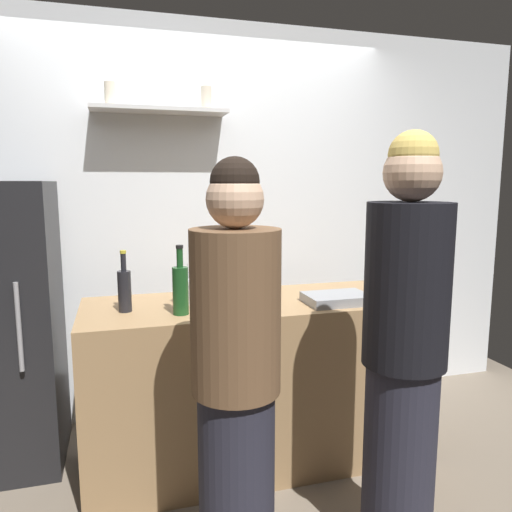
% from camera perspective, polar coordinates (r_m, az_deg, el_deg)
% --- Properties ---
extents(back_wall_assembly, '(4.80, 0.32, 2.60)m').
position_cam_1_polar(back_wall_assembly, '(3.29, -6.72, 3.97)').
color(back_wall_assembly, white).
rests_on(back_wall_assembly, ground).
extents(counter, '(1.86, 0.68, 0.92)m').
position_cam_1_polar(counter, '(2.82, 0.00, -14.44)').
color(counter, '#9E7A51').
rests_on(counter, ground).
extents(baking_pan, '(0.34, 0.24, 0.05)m').
position_cam_1_polar(baking_pan, '(2.65, 9.52, -4.98)').
color(baking_pan, gray).
rests_on(baking_pan, counter).
extents(utensil_holder, '(0.11, 0.11, 0.21)m').
position_cam_1_polar(utensil_holder, '(2.64, -8.32, -4.17)').
color(utensil_holder, '#B2B2B7').
rests_on(utensil_holder, counter).
extents(wine_bottle_dark_glass, '(0.07, 0.07, 0.31)m').
position_cam_1_polar(wine_bottle_dark_glass, '(2.52, -15.26, -3.78)').
color(wine_bottle_dark_glass, black).
rests_on(wine_bottle_dark_glass, counter).
extents(wine_bottle_pale_glass, '(0.07, 0.07, 0.33)m').
position_cam_1_polar(wine_bottle_pale_glass, '(2.80, 14.44, -2.31)').
color(wine_bottle_pale_glass, '#B2BFB2').
rests_on(wine_bottle_pale_glass, counter).
extents(wine_bottle_green_glass, '(0.08, 0.08, 0.35)m').
position_cam_1_polar(wine_bottle_green_glass, '(2.41, -8.90, -3.79)').
color(wine_bottle_green_glass, '#19471E').
rests_on(wine_bottle_green_glass, counter).
extents(water_bottle_plastic, '(0.08, 0.08, 0.26)m').
position_cam_1_polar(water_bottle_plastic, '(2.67, -3.07, -2.78)').
color(water_bottle_plastic, silver).
rests_on(water_bottle_plastic, counter).
extents(person_brown_jacket, '(0.34, 0.34, 1.66)m').
position_cam_1_polar(person_brown_jacket, '(1.90, -2.37, -14.45)').
color(person_brown_jacket, '#262633').
rests_on(person_brown_jacket, ground).
extents(person_blonde, '(0.34, 0.34, 1.77)m').
position_cam_1_polar(person_blonde, '(2.10, 17.05, -10.74)').
color(person_blonde, '#262633').
rests_on(person_blonde, ground).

